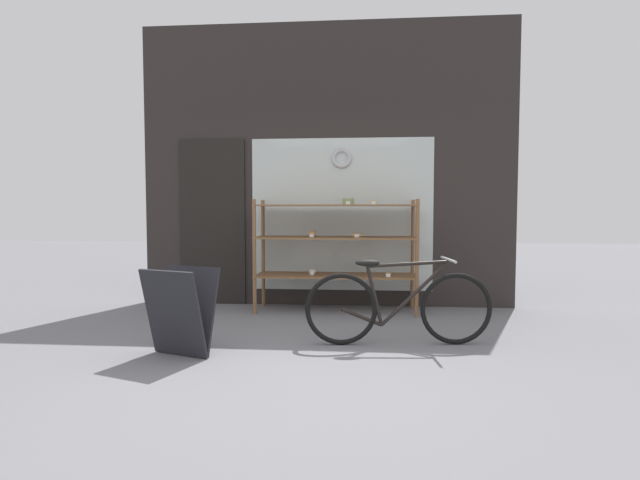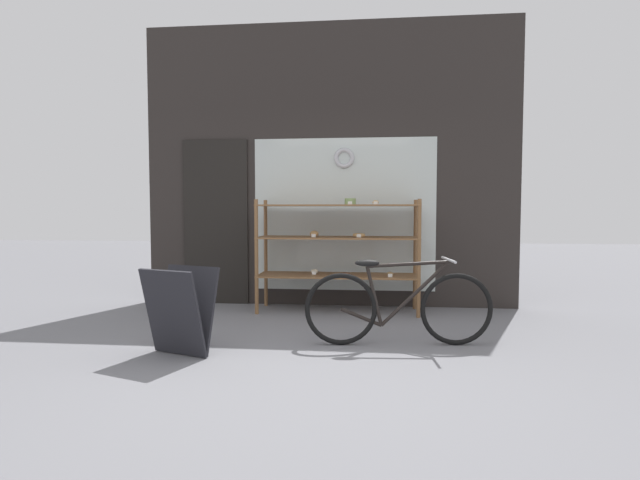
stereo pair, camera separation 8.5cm
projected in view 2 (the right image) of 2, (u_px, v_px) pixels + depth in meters
name	position (u px, v px, depth m)	size (l,w,h in m)	color
ground_plane	(297.00, 371.00, 3.74)	(30.00, 30.00, 0.00)	slate
storefront_facade	(325.00, 170.00, 6.27)	(4.68, 0.13, 3.53)	#2D2826
display_case	(338.00, 242.00, 5.89)	(1.89, 0.55, 1.34)	brown
bicycle	(398.00, 306.00, 4.44)	(1.67, 0.46, 0.78)	black
sandwich_board	(180.00, 311.00, 4.14)	(0.63, 0.53, 0.72)	#232328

